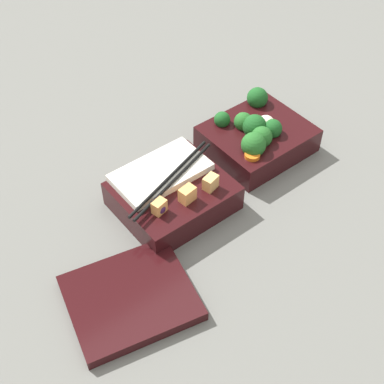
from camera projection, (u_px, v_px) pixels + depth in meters
name	position (u px, v px, depth m)	size (l,w,h in m)	color
ground_plane	(212.00, 181.00, 0.91)	(3.00, 3.00, 0.00)	slate
bento_tray_vegetable	(257.00, 136.00, 0.95)	(0.17, 0.15, 0.08)	black
bento_tray_rice	(172.00, 193.00, 0.86)	(0.20, 0.15, 0.07)	black
bento_lid	(130.00, 298.00, 0.74)	(0.17, 0.15, 0.02)	black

